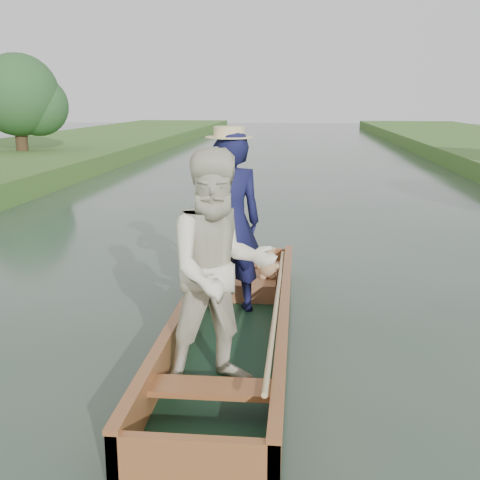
{
  "coord_description": "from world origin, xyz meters",
  "views": [
    {
      "loc": [
        0.62,
        -5.77,
        2.45
      ],
      "look_at": [
        0.0,
        0.6,
        0.95
      ],
      "focal_mm": 45.0,
      "sensor_mm": 36.0,
      "label": 1
    }
  ],
  "objects": [
    {
      "name": "ground",
      "position": [
        0.0,
        0.0,
        0.0
      ],
      "size": [
        120.0,
        120.0,
        0.0
      ],
      "primitive_type": "plane",
      "color": "#283D30",
      "rests_on": "ground"
    },
    {
      "name": "punt",
      "position": [
        -0.03,
        -0.22,
        0.81
      ],
      "size": [
        1.2,
        5.0,
        2.15
      ],
      "color": "black",
      "rests_on": "ground"
    },
    {
      "name": "trees_far",
      "position": [
        1.21,
        8.82,
        2.54
      ],
      "size": [
        22.63,
        16.38,
        4.39
      ],
      "color": "#47331E",
      "rests_on": "ground"
    }
  ]
}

